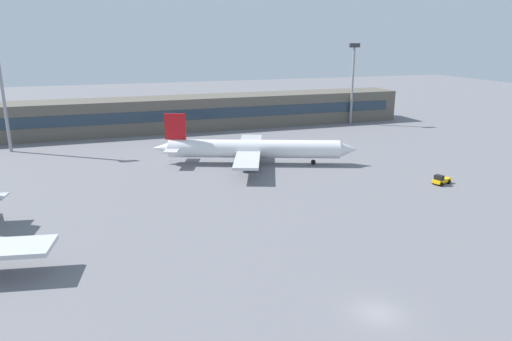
{
  "coord_description": "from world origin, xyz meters",
  "views": [
    {
      "loc": [
        -23.04,
        -32.92,
        24.9
      ],
      "look_at": [
        1.45,
        40.0,
        3.0
      ],
      "focal_mm": 32.92,
      "sensor_mm": 36.0,
      "label": 1
    }
  ],
  "objects_px": {
    "airplane_mid": "(255,149)",
    "floodlight_tower_west": "(353,77)",
    "floodlight_tower_east": "(0,72)",
    "baggage_tug_yellow": "(441,180)"
  },
  "relations": [
    {
      "from": "baggage_tug_yellow",
      "to": "airplane_mid",
      "type": "bearing_deg",
      "value": 138.69
    },
    {
      "from": "baggage_tug_yellow",
      "to": "floodlight_tower_east",
      "type": "xyz_separation_m",
      "value": [
        -75.54,
        51.22,
        16.81
      ]
    },
    {
      "from": "airplane_mid",
      "to": "baggage_tug_yellow",
      "type": "distance_m",
      "value": 35.5
    },
    {
      "from": "airplane_mid",
      "to": "floodlight_tower_east",
      "type": "xyz_separation_m",
      "value": [
        -48.93,
        27.84,
        14.47
      ]
    },
    {
      "from": "baggage_tug_yellow",
      "to": "floodlight_tower_west",
      "type": "xyz_separation_m",
      "value": [
        15.21,
        58.52,
        12.8
      ]
    },
    {
      "from": "airplane_mid",
      "to": "floodlight_tower_east",
      "type": "relative_size",
      "value": 1.29
    },
    {
      "from": "airplane_mid",
      "to": "baggage_tug_yellow",
      "type": "height_order",
      "value": "airplane_mid"
    },
    {
      "from": "baggage_tug_yellow",
      "to": "floodlight_tower_west",
      "type": "relative_size",
      "value": 0.17
    },
    {
      "from": "floodlight_tower_east",
      "to": "airplane_mid",
      "type": "bearing_deg",
      "value": -29.64
    },
    {
      "from": "airplane_mid",
      "to": "floodlight_tower_west",
      "type": "height_order",
      "value": "floodlight_tower_west"
    }
  ]
}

